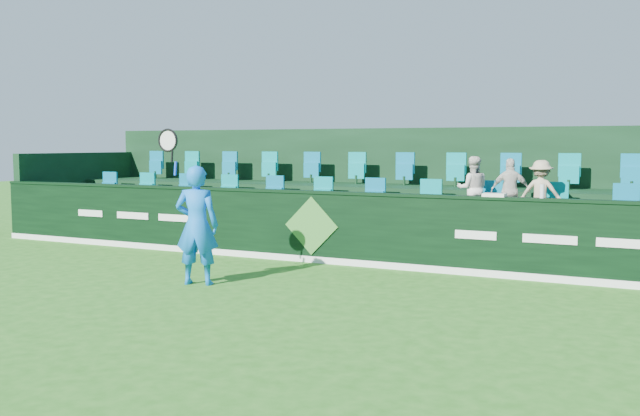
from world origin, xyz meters
The scene contains 13 objects.
ground centered at (0.00, 0.00, 0.00)m, with size 60.00×60.00×0.00m, color #236518.
sponsor_hoarding centered at (0.00, 4.00, 0.67)m, with size 16.00×0.25×1.35m.
stand_tier_front centered at (0.00, 5.10, 0.40)m, with size 16.00×2.00×0.80m, color black.
stand_tier_back centered at (0.00, 7.00, 0.65)m, with size 16.00×1.80×1.30m, color black.
stand_rear centered at (0.00, 7.44, 1.22)m, with size 16.00×4.10×2.60m.
seat_row_front centered at (0.00, 5.50, 1.10)m, with size 13.50×0.50×0.60m, color #07698B.
seat_row_back centered at (0.00, 7.30, 1.60)m, with size 13.50×0.50×0.60m, color #07698B.
tennis_player centered at (-0.69, 1.24, 0.96)m, with size 1.07×0.65×2.49m.
spectator_left centered at (2.72, 5.12, 1.40)m, with size 0.58×0.46×1.20m, color silver.
spectator_middle centered at (3.42, 5.12, 1.39)m, with size 0.69×0.29×1.17m, color beige.
spectator_right centered at (3.95, 5.12, 1.37)m, with size 0.74×0.42×1.14m, color tan.
towel centered at (3.38, 4.00, 1.38)m, with size 0.37×0.24×0.06m, color silver.
drinks_bottle centered at (4.14, 4.00, 1.46)m, with size 0.07×0.07×0.23m, color silver.
Camera 1 is at (6.02, -7.92, 2.22)m, focal length 40.00 mm.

